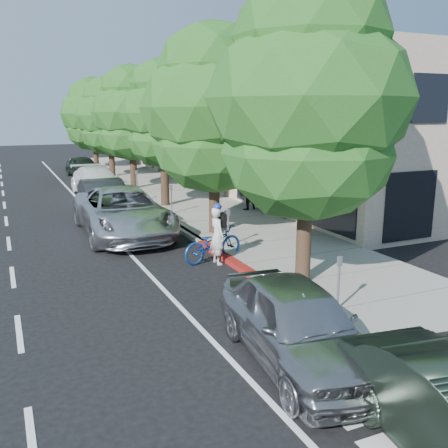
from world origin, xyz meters
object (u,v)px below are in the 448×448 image
street_tree_2 (163,115)px  street_tree_5 (94,115)px  street_tree_0 (309,103)px  dark_suv_far (83,167)px  street_tree_3 (131,114)px  near_car_a (297,324)px  silver_suv (123,212)px  pedestrian (248,192)px  dark_sedan (104,199)px  cyclist (217,236)px  bicycle (213,244)px  street_tree_4 (110,117)px  street_tree_1 (214,110)px  white_pickup (97,182)px

street_tree_2 → street_tree_5: 18.00m
street_tree_0 → dark_suv_far: (-1.73, 25.40, -4.07)m
street_tree_3 → near_car_a: street_tree_3 is taller
silver_suv → near_car_a: bearing=-85.6°
street_tree_3 → pedestrian: 9.82m
street_tree_5 → dark_sedan: (-3.10, -19.00, -3.44)m
silver_suv → cyclist: bearing=-68.1°
bicycle → dark_sedan: (-1.80, 7.92, 0.26)m
dark_suv_far → street_tree_4: bearing=-46.9°
near_car_a → cyclist: bearing=85.9°
cyclist → bicycle: (-0.02, 0.31, -0.32)m
street_tree_1 → street_tree_4: street_tree_1 is taller
street_tree_3 → bicycle: (-1.30, -14.92, -3.85)m
street_tree_0 → silver_suv: size_ratio=1.23×
cyclist → near_car_a: bearing=167.9°
street_tree_0 → street_tree_4: street_tree_0 is taller
bicycle → pedestrian: (4.39, 6.26, 0.39)m
street_tree_2 → cyclist: street_tree_2 is taller
white_pickup → near_car_a: (-0.09, -20.50, -0.00)m
street_tree_2 → near_car_a: size_ratio=1.53×
bicycle → street_tree_2: bearing=-22.6°
street_tree_5 → near_car_a: size_ratio=1.57×
street_tree_3 → street_tree_4: (0.00, 6.00, -0.23)m
bicycle → white_pickup: size_ratio=0.40×
street_tree_3 → cyclist: (-1.28, -15.23, -3.52)m
street_tree_1 → dark_sedan: street_tree_1 is taller
street_tree_3 → near_car_a: bearing=-96.4°
street_tree_2 → cyclist: bearing=-97.9°
street_tree_3 → dark_sedan: 8.45m
street_tree_3 → cyclist: size_ratio=4.06×
street_tree_1 → street_tree_3: bearing=90.0°
dark_suv_far → near_car_a: near_car_a is taller
dark_suv_far → pedestrian: size_ratio=2.66×
street_tree_4 → street_tree_1: bearing=-90.0°
dark_sedan → white_pickup: 6.05m
near_car_a → dark_suv_far: bearing=94.8°
cyclist → white_pickup: size_ratio=0.33×
street_tree_0 → dark_sedan: 12.10m
bicycle → near_car_a: size_ratio=0.47×
street_tree_2 → pedestrian: street_tree_2 is taller
street_tree_0 → street_tree_1: street_tree_0 is taller
cyclist → bicycle: bearing=1.6°
street_tree_1 → near_car_a: 10.52m
street_tree_5 → silver_suv: size_ratio=1.12×
street_tree_4 → dark_suv_far: size_ratio=1.63×
street_tree_5 → white_pickup: 13.66m
cyclist → near_car_a: (-1.13, -6.27, -0.11)m
street_tree_1 → silver_suv: 5.06m
dark_sedan → near_car_a: dark_sedan is taller
pedestrian → street_tree_0: bearing=68.7°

